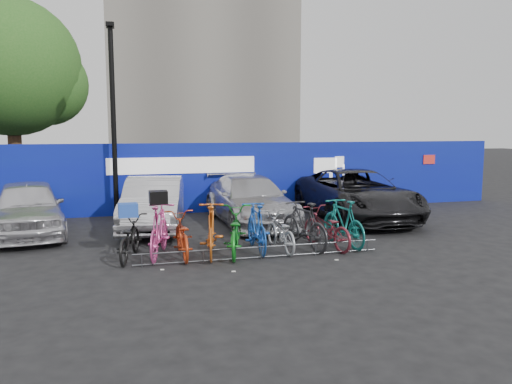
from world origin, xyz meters
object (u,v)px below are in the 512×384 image
object	(u,v)px
bike_3	(211,230)
car_0	(28,208)
car_1	(154,203)
car_2	(250,200)
bike_7	(304,225)
bike_8	(326,228)
bike_6	(280,232)
lamppost	(113,116)
tree	(17,71)
bike_0	(129,238)
bike_1	(159,231)
bike_rack	(261,252)
bike_9	(343,223)
bike_2	(182,235)
car_3	(356,194)
bike_5	(257,227)
bike_4	(235,231)

from	to	relation	value
bike_3	car_0	bearing A→B (deg)	-27.25
car_1	car_2	distance (m)	2.90
bike_7	bike_8	bearing A→B (deg)	157.56
bike_6	lamppost	bearing A→B (deg)	-58.34
tree	car_1	xyz separation A→B (m)	(4.66, -6.57, -4.33)
bike_0	bike_1	bearing A→B (deg)	-165.60
car_2	bike_7	bearing A→B (deg)	-85.10
car_0	bike_rack	bearing A→B (deg)	-46.15
car_1	bike_9	bearing A→B (deg)	-29.08
car_2	bike_3	size ratio (longest dim) A/B	2.46
car_1	bike_2	size ratio (longest dim) A/B	2.37
car_3	bike_6	size ratio (longest dim) A/B	3.26
bike_5	car_3	bearing A→B (deg)	-139.00
bike_6	bike_4	bearing A→B (deg)	0.12
lamppost	car_2	world-z (taller)	lamppost
car_2	bike_0	world-z (taller)	car_2
tree	bike_9	world-z (taller)	tree
car_0	bike_3	world-z (taller)	car_0
car_3	bike_3	size ratio (longest dim) A/B	2.81
lamppost	bike_5	world-z (taller)	lamppost
bike_0	bike_8	world-z (taller)	bike_8
bike_1	bike_2	xyz separation A→B (m)	(0.49, -0.11, -0.11)
car_1	tree	bearing A→B (deg)	133.70
car_3	bike_9	xyz separation A→B (m)	(-1.97, -3.36, -0.20)
car_1	car_2	xyz separation A→B (m)	(2.90, 0.12, -0.02)
car_2	bike_7	xyz separation A→B (m)	(0.48, -3.52, -0.14)
bike_7	bike_0	bearing A→B (deg)	-13.99
bike_5	bike_7	world-z (taller)	bike_7
bike_0	bike_3	distance (m)	1.83
bike_rack	car_1	xyz separation A→B (m)	(-2.12, 4.09, 0.58)
bike_2	bike_5	bearing A→B (deg)	-178.33
bike_8	bike_7	bearing A→B (deg)	-22.55
car_2	bike_4	world-z (taller)	car_2
car_1	bike_1	distance (m)	3.34
bike_0	car_2	bearing A→B (deg)	-123.83
bike_7	bike_9	xyz separation A→B (m)	(1.04, 0.02, 0.00)
bike_3	car_3	bearing A→B (deg)	-136.13
bike_3	bike_8	world-z (taller)	bike_3
tree	bike_3	world-z (taller)	tree
tree	bike_2	bearing A→B (deg)	-63.08
car_1	bike_5	distance (m)	4.03
bike_3	bike_4	size ratio (longest dim) A/B	0.97
car_1	bike_4	world-z (taller)	car_1
car_3	bike_6	xyz separation A→B (m)	(-3.63, -3.42, -0.33)
bike_5	bike_rack	bearing A→B (deg)	85.85
car_0	bike_1	xyz separation A→B (m)	(3.29, -3.25, -0.15)
car_3	bike_7	distance (m)	4.53
bike_4	bike_8	size ratio (longest dim) A/B	1.10
bike_5	bike_6	distance (m)	0.58
car_1	bike_4	distance (m)	3.89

